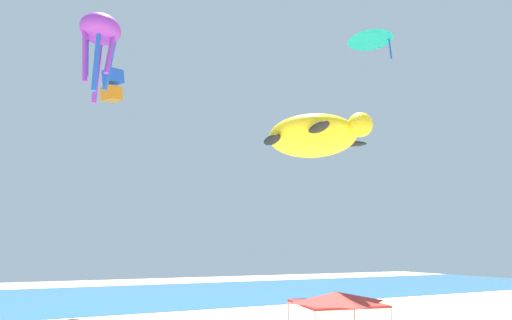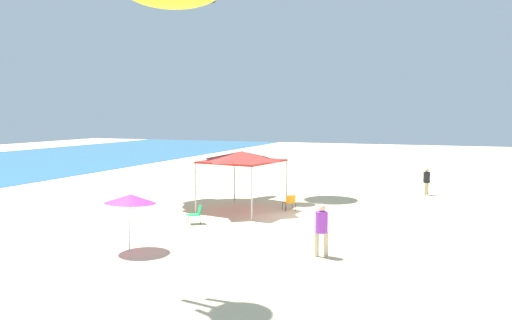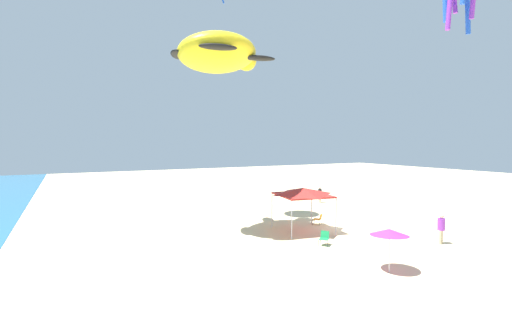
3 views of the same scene
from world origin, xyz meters
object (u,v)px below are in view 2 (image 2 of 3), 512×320
(canopy_tent, at_px, (242,157))
(person_near_umbrella, at_px, (322,226))
(beach_umbrella, at_px, (131,199))
(folding_chair_near_cooler, at_px, (290,201))
(folding_chair_right_of_tent, at_px, (196,213))
(person_by_tent, at_px, (427,179))

(canopy_tent, height_order, person_near_umbrella, canopy_tent)
(beach_umbrella, height_order, folding_chair_near_cooler, beach_umbrella)
(canopy_tent, distance_m, beach_umbrella, 8.26)
(folding_chair_near_cooler, distance_m, person_near_umbrella, 8.21)
(folding_chair_right_of_tent, xyz_separation_m, person_by_tent, (12.00, -9.13, 0.49))
(canopy_tent, relative_size, beach_umbrella, 1.92)
(canopy_tent, height_order, folding_chair_right_of_tent, canopy_tent)
(beach_umbrella, bearing_deg, person_near_umbrella, -74.91)
(folding_chair_near_cooler, distance_m, person_by_tent, 9.82)
(folding_chair_right_of_tent, bearing_deg, folding_chair_near_cooler, 105.68)
(canopy_tent, xyz_separation_m, person_by_tent, (8.64, -8.31, -1.75))
(beach_umbrella, bearing_deg, canopy_tent, -5.83)
(folding_chair_near_cooler, bearing_deg, canopy_tent, -10.61)
(canopy_tent, bearing_deg, folding_chair_near_cooler, -65.28)
(person_near_umbrella, bearing_deg, beach_umbrella, 174.73)
(folding_chair_near_cooler, bearing_deg, folding_chair_right_of_tent, 20.35)
(folding_chair_right_of_tent, height_order, person_by_tent, person_by_tent)
(person_by_tent, bearing_deg, folding_chair_right_of_tent, -14.24)
(beach_umbrella, height_order, person_by_tent, beach_umbrella)
(person_by_tent, xyz_separation_m, person_near_umbrella, (-15.07, 2.71, 0.10))
(person_by_tent, relative_size, person_near_umbrella, 0.91)
(person_by_tent, height_order, person_near_umbrella, person_near_umbrella)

